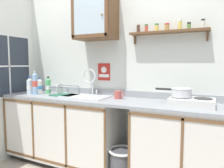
# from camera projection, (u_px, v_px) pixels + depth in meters

# --- Properties ---
(back_wall) EXTENTS (3.48, 0.07, 2.58)m
(back_wall) POSITION_uv_depth(u_px,v_px,m) (117.00, 66.00, 2.77)
(back_wall) COLOR silver
(back_wall) RESTS_ON ground
(lower_cabinet_run) EXTENTS (1.58, 0.57, 0.89)m
(lower_cabinet_run) POSITION_uv_depth(u_px,v_px,m) (64.00, 130.00, 2.86)
(lower_cabinet_run) COLOR black
(lower_cabinet_run) RESTS_ON ground
(lower_cabinet_run_right) EXTENTS (1.04, 0.57, 0.89)m
(lower_cabinet_run_right) POSITION_uv_depth(u_px,v_px,m) (186.00, 151.00, 2.18)
(lower_cabinet_run_right) COLOR black
(lower_cabinet_run_right) RESTS_ON ground
(countertop) EXTENTS (2.84, 0.60, 0.03)m
(countertop) POSITION_uv_depth(u_px,v_px,m) (106.00, 100.00, 2.53)
(countertop) COLOR gray
(countertop) RESTS_ON lower_cabinet_run
(backsplash) EXTENTS (2.84, 0.02, 0.08)m
(backsplash) POSITION_uv_depth(u_px,v_px,m) (116.00, 93.00, 2.77)
(backsplash) COLOR gray
(backsplash) RESTS_ON countertop
(sink) EXTENTS (0.59, 0.42, 0.47)m
(sink) POSITION_uv_depth(u_px,v_px,m) (86.00, 97.00, 2.70)
(sink) COLOR silver
(sink) RESTS_ON countertop
(hot_plate_stove) EXTENTS (0.43, 0.30, 0.08)m
(hot_plate_stove) POSITION_uv_depth(u_px,v_px,m) (192.00, 102.00, 2.10)
(hot_plate_stove) COLOR silver
(hot_plate_stove) RESTS_ON countertop
(saucepan) EXTENTS (0.37, 0.21, 0.09)m
(saucepan) POSITION_uv_depth(u_px,v_px,m) (181.00, 92.00, 2.15)
(saucepan) COLOR silver
(saucepan) RESTS_ON hot_plate_stove
(bottle_water_blue_0) EXTENTS (0.07, 0.07, 0.32)m
(bottle_water_blue_0) POSITION_uv_depth(u_px,v_px,m) (35.00, 83.00, 2.88)
(bottle_water_blue_0) COLOR #8CB7E0
(bottle_water_blue_0) RESTS_ON countertop
(bottle_opaque_white_1) EXTENTS (0.07, 0.07, 0.22)m
(bottle_opaque_white_1) POSITION_uv_depth(u_px,v_px,m) (40.00, 86.00, 3.06)
(bottle_opaque_white_1) COLOR white
(bottle_opaque_white_1) RESTS_ON countertop
(bottle_soda_green_2) EXTENTS (0.07, 0.07, 0.24)m
(bottle_soda_green_2) POSITION_uv_depth(u_px,v_px,m) (48.00, 86.00, 2.99)
(bottle_soda_green_2) COLOR #4CB266
(bottle_soda_green_2) RESTS_ON countertop
(bottle_water_clear_3) EXTENTS (0.08, 0.08, 0.25)m
(bottle_water_clear_3) POSITION_uv_depth(u_px,v_px,m) (30.00, 86.00, 2.94)
(bottle_water_clear_3) COLOR silver
(bottle_water_clear_3) RESTS_ON countertop
(dish_rack) EXTENTS (0.32, 0.25, 0.16)m
(dish_rack) POSITION_uv_depth(u_px,v_px,m) (64.00, 94.00, 2.81)
(dish_rack) COLOR #26664C
(dish_rack) RESTS_ON countertop
(mug) EXTENTS (0.13, 0.09, 0.09)m
(mug) POSITION_uv_depth(u_px,v_px,m) (118.00, 95.00, 2.55)
(mug) COLOR #B24C47
(mug) RESTS_ON countertop
(wall_cabinet) EXTENTS (0.52, 0.33, 0.58)m
(wall_cabinet) POSITION_uv_depth(u_px,v_px,m) (95.00, 16.00, 2.65)
(wall_cabinet) COLOR brown
(spice_shelf) EXTENTS (0.86, 0.14, 0.23)m
(spice_shelf) POSITION_uv_depth(u_px,v_px,m) (167.00, 31.00, 2.36)
(spice_shelf) COLOR brown
(warning_sign) EXTENTS (0.18, 0.01, 0.23)m
(warning_sign) POSITION_uv_depth(u_px,v_px,m) (104.00, 72.00, 2.83)
(warning_sign) COLOR #B2261E
(window) EXTENTS (0.03, 0.74, 0.87)m
(window) POSITION_uv_depth(u_px,v_px,m) (9.00, 66.00, 2.96)
(window) COLOR #262D38
(trash_bin) EXTENTS (0.30, 0.30, 0.40)m
(trash_bin) POSITION_uv_depth(u_px,v_px,m) (122.00, 166.00, 2.35)
(trash_bin) COLOR #4C4C51
(trash_bin) RESTS_ON ground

